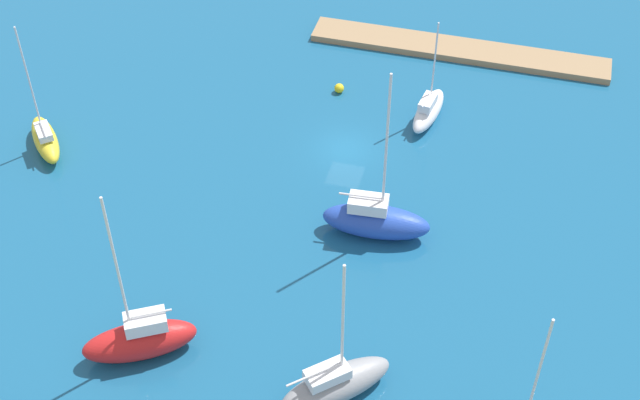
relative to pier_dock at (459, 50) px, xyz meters
The scene contains 8 objects.
water 15.58m from the pier_dock, 67.46° to the left, with size 160.00×160.00×0.00m, color #19567F.
pier_dock is the anchor object (origin of this frame).
sailboat_white_outer_mooring 9.47m from the pier_dock, 84.55° to the left, with size 2.35×5.60×8.20m.
sailboat_red_by_breakwater 37.26m from the pier_dock, 69.80° to the left, with size 6.70×5.08×12.29m.
sailboat_blue_far_south 22.23m from the pier_dock, 84.50° to the left, with size 7.13×2.92×12.66m.
sailboat_gray_off_beacon 34.95m from the pier_dock, 87.50° to the left, with size 6.27×5.97×10.38m.
sailboat_yellow_west_end 33.34m from the pier_dock, 36.60° to the left, with size 4.72×5.19×10.03m.
mooring_buoy_yellow 11.28m from the pier_dock, 43.96° to the left, with size 0.75×0.75×0.75m, color yellow.
Camera 1 is at (-11.03, 48.18, 41.56)m, focal length 50.29 mm.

